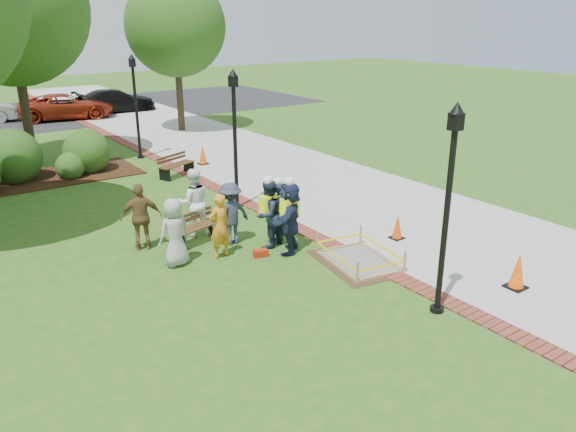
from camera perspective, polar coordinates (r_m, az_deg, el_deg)
ground at (r=13.18m, az=1.27°, el=-5.97°), size 100.00×100.00×0.00m
sidewalk at (r=23.66m, az=-3.53°, el=5.78°), size 6.00×60.00×0.02m
brick_edging at (r=22.17m, az=-10.67°, el=4.53°), size 0.50×60.00×0.03m
mulch_bed at (r=22.62m, az=-23.83°, el=3.47°), size 7.00×3.00×0.05m
parking_lot at (r=37.62m, az=-24.50°, el=9.31°), size 36.00×12.00×0.01m
wet_concrete_pad at (r=13.80m, az=7.23°, el=-3.83°), size 2.07×2.56×0.55m
bench_near at (r=15.08m, az=-9.22°, el=-1.76°), size 1.55×0.85×0.80m
bench_far at (r=21.42m, az=-11.23°, el=4.63°), size 1.58×1.03×0.82m
cone_front at (r=13.37m, az=22.31°, el=-5.27°), size 0.43×0.43×0.84m
cone_back at (r=15.37m, az=11.05°, el=-1.16°), size 0.34×0.34×0.68m
cone_far at (r=22.98m, az=-8.66°, el=6.11°), size 0.40×0.40×0.78m
toolbox at (r=14.11m, az=-2.80°, el=-3.79°), size 0.39×0.28×0.18m
lamp_near at (r=11.09m, az=15.98°, el=1.97°), size 0.28×0.28×4.26m
lamp_mid at (r=17.05m, az=-5.44°, el=8.73°), size 0.28×0.28×4.26m
lamp_far at (r=24.22m, az=-15.25°, el=11.42°), size 0.28×0.28×4.26m
tree_back at (r=24.59m, az=-26.45°, el=18.40°), size 5.78×5.78×8.85m
tree_right at (r=29.75m, az=-11.37°, el=18.38°), size 4.95×4.95×7.66m
shrub_b at (r=22.81m, az=-25.88°, el=3.24°), size 2.06×2.06×2.06m
shrub_c at (r=22.36m, az=-21.14°, el=3.61°), size 1.05×1.05×1.05m
shrub_d at (r=23.12m, az=-19.58°, el=4.30°), size 1.76×1.76×1.76m
shrub_e at (r=23.67m, az=-25.61°, el=3.83°), size 0.94×0.94×0.94m
casual_person_a at (r=13.62m, az=-11.46°, el=-1.66°), size 0.58×0.42×1.68m
casual_person_b at (r=13.91m, az=-6.97°, el=-1.01°), size 0.57×0.42×1.64m
casual_person_c at (r=15.40m, az=-9.55°, el=1.38°), size 0.69×0.55×1.87m
casual_person_d at (r=14.74m, az=-14.67°, el=-0.10°), size 0.64×0.52×1.75m
casual_person_e at (r=14.69m, az=-5.85°, el=0.23°), size 0.55×0.36×1.67m
hivis_worker_a at (r=14.06m, az=0.17°, el=0.06°), size 0.69×0.68×1.99m
hivis_worker_b at (r=14.68m, az=-1.05°, el=0.58°), size 0.63×0.57×1.81m
hivis_worker_c at (r=14.40m, az=-2.01°, el=0.41°), size 0.66×0.54×1.92m
parked_car_c at (r=35.45m, az=-21.46°, el=9.16°), size 2.93×5.13×1.58m
parked_car_d at (r=37.05m, az=-17.01°, el=10.07°), size 2.12×4.72×1.53m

